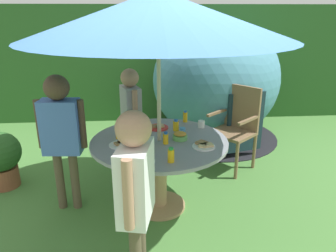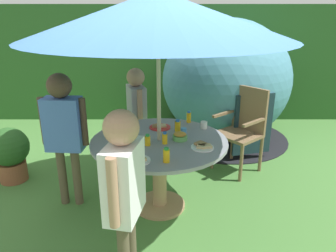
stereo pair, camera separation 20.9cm
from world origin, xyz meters
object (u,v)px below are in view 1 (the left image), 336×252
cup_near (201,124)px  plate_near_left (142,161)px  wooden_chair (236,123)px  juice_bottle_back_edge (149,141)px  juice_bottle_center_front (118,133)px  juice_bottle_mid_right (166,138)px  child_in_blue_shirt (61,127)px  cup_far (182,131)px  patio_umbrella (158,15)px  child_in_grey_shirt (131,106)px  plate_center_back (204,145)px  snack_bowl (180,136)px  juice_bottle_front_edge (171,155)px  plate_mid_left (157,127)px  plate_far_right (120,144)px  child_in_white_shirt (136,183)px  dome_tent (216,81)px  garden_table (159,155)px  potted_plant (1,157)px  juice_bottle_near_right (176,126)px  juice_bottle_far_left (185,117)px

cup_near → plate_near_left: bearing=-128.6°
wooden_chair → juice_bottle_back_edge: bearing=-88.7°
juice_bottle_center_front → juice_bottle_mid_right: 0.46m
child_in_blue_shirt → cup_far: 1.13m
patio_umbrella → child_in_grey_shirt: patio_umbrella is taller
child_in_blue_shirt → plate_center_back: size_ratio=6.43×
cup_near → patio_umbrella: bearing=-145.6°
plate_near_left → juice_bottle_mid_right: bearing=59.5°
snack_bowl → child_in_grey_shirt: bearing=118.4°
plate_center_back → juice_bottle_front_edge: 0.42m
plate_mid_left → juice_bottle_mid_right: juice_bottle_mid_right is taller
patio_umbrella → plate_far_right: bearing=-163.4°
child_in_white_shirt → snack_bowl: size_ratio=9.53×
dome_tent → child_in_white_shirt: dome_tent is taller
patio_umbrella → snack_bowl: (0.19, -0.00, -1.06)m
dome_tent → child_in_grey_shirt: (-1.23, -0.98, -0.09)m
plate_near_left → juice_bottle_back_edge: size_ratio=1.94×
juice_bottle_center_front → dome_tent: bearing=53.8°
dome_tent → juice_bottle_back_edge: dome_tent is taller
plate_near_left → garden_table: bearing=70.7°
potted_plant → juice_bottle_center_front: juice_bottle_center_front is taller
patio_umbrella → child_in_blue_shirt: size_ratio=1.70×
garden_table → potted_plant: bearing=162.6°
dome_tent → cup_far: (-0.70, -1.72, -0.13)m
potted_plant → plate_center_back: size_ratio=3.06×
juice_bottle_front_edge → cup_far: size_ratio=2.09×
plate_far_right → dome_tent: bearing=56.9°
juice_bottle_near_right → child_in_grey_shirt: bearing=125.5°
child_in_white_shirt → juice_bottle_far_left: size_ratio=10.36×
dome_tent → juice_bottle_center_front: bearing=-141.9°
child_in_grey_shirt → juice_bottle_mid_right: size_ratio=10.96×
juice_bottle_near_right → plate_far_right: bearing=-147.3°
garden_table → child_in_white_shirt: child_in_white_shirt is taller
wooden_chair → plate_mid_left: bearing=-102.8°
plate_far_right → child_in_white_shirt: bearing=-79.9°
plate_mid_left → juice_bottle_mid_right: bearing=-82.3°
wooden_chair → juice_bottle_near_right: 1.03m
juice_bottle_back_edge → plate_center_back: bearing=-6.6°
patio_umbrella → juice_bottle_near_right: bearing=52.9°
wooden_chair → cup_near: wooden_chair is taller
child_in_grey_shirt → juice_bottle_near_right: size_ratio=10.52×
potted_plant → juice_bottle_far_left: juice_bottle_far_left is taller
cup_far → snack_bowl: bearing=-104.6°
garden_table → cup_far: size_ratio=21.41×
wooden_chair → patio_umbrella: bearing=-90.0°
dome_tent → juice_bottle_far_left: dome_tent is taller
plate_mid_left → cup_far: (0.24, -0.17, 0.02)m
child_in_blue_shirt → juice_bottle_far_left: child_in_blue_shirt is taller
plate_mid_left → juice_bottle_center_front: bearing=-146.2°
juice_bottle_mid_right → cup_near: 0.56m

